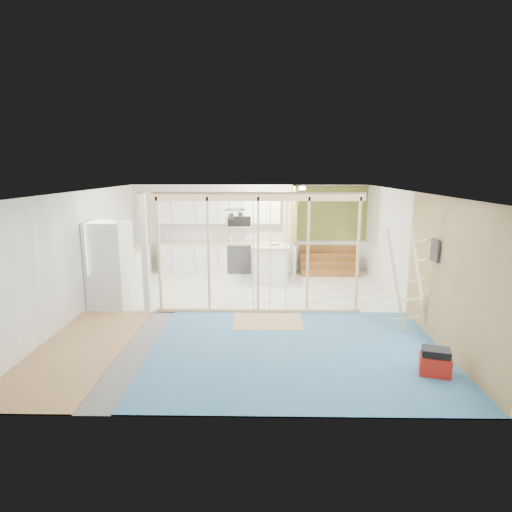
{
  "coord_description": "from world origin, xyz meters",
  "views": [
    {
      "loc": [
        0.41,
        -8.83,
        3.05
      ],
      "look_at": [
        0.24,
        0.6,
        1.13
      ],
      "focal_mm": 30.0,
      "sensor_mm": 36.0,
      "label": 1
    }
  ],
  "objects_px": {
    "island": "(270,263)",
    "toolbox": "(435,363)",
    "ladder": "(411,281)",
    "fridge": "(110,264)"
  },
  "relations": [
    {
      "from": "toolbox",
      "to": "fridge",
      "type": "bearing_deg",
      "value": 168.33
    },
    {
      "from": "fridge",
      "to": "toolbox",
      "type": "height_order",
      "value": "fridge"
    },
    {
      "from": "island",
      "to": "toolbox",
      "type": "relative_size",
      "value": 1.98
    },
    {
      "from": "fridge",
      "to": "ladder",
      "type": "bearing_deg",
      "value": -9.32
    },
    {
      "from": "island",
      "to": "ladder",
      "type": "height_order",
      "value": "ladder"
    },
    {
      "from": "island",
      "to": "ladder",
      "type": "relative_size",
      "value": 0.52
    },
    {
      "from": "ladder",
      "to": "fridge",
      "type": "bearing_deg",
      "value": 178.86
    },
    {
      "from": "island",
      "to": "toolbox",
      "type": "bearing_deg",
      "value": -66.47
    },
    {
      "from": "fridge",
      "to": "toolbox",
      "type": "distance_m",
      "value": 6.9
    },
    {
      "from": "fridge",
      "to": "island",
      "type": "height_order",
      "value": "fridge"
    }
  ]
}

